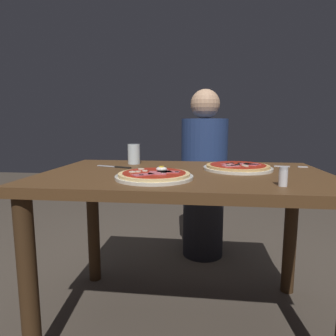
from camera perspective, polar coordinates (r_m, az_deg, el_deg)
The scene contains 9 objects.
ground_plane at distance 1.59m, azimuth 3.13°, elevation -27.84°, with size 8.00×8.00×0.00m, color #4C4238.
dining_table at distance 1.32m, azimuth 3.34°, elevation -5.70°, with size 1.26×0.78×0.73m.
pizza_foreground at distance 1.14m, azimuth -2.70°, elevation -1.45°, with size 0.31×0.31×0.05m.
pizza_across_left at distance 1.40m, azimuth 13.51°, elevation 0.17°, with size 0.32×0.32×0.03m.
water_glass_near at distance 1.57m, azimuth -6.70°, elevation 2.47°, with size 0.07×0.07×0.11m.
fork at distance 1.57m, azimuth 22.43°, elevation 0.28°, with size 0.16×0.03×0.00m.
knife at distance 1.46m, azimuth -10.15°, elevation 0.23°, with size 0.19×0.08×0.01m.
salt_shaker at distance 1.07m, azimuth 21.66°, elevation -1.60°, with size 0.03×0.03×0.07m.
diner_person at distance 2.07m, azimuth 7.04°, elevation -2.12°, with size 0.32×0.32×1.18m.
Camera 1 is at (0.07, -1.28, 0.94)m, focal length 31.08 mm.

